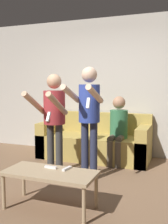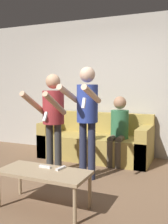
{
  "view_description": "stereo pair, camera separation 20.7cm",
  "coord_description": "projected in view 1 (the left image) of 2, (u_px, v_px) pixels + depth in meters",
  "views": [
    {
      "loc": [
        1.39,
        -3.05,
        1.38
      ],
      "look_at": [
        -0.16,
        1.03,
        0.93
      ],
      "focal_mm": 42.0,
      "sensor_mm": 36.0,
      "label": 1
    },
    {
      "loc": [
        1.58,
        -2.97,
        1.38
      ],
      "look_at": [
        -0.16,
        1.03,
        0.93
      ],
      "focal_mm": 42.0,
      "sensor_mm": 36.0,
      "label": 2
    }
  ],
  "objects": [
    {
      "name": "couch",
      "position": [
        95.0,
        143.0,
        4.98
      ],
      "size": [
        2.06,
        0.84,
        0.84
      ],
      "color": "#AD9347",
      "rests_on": "ground_plane"
    },
    {
      "name": "person_standing_right",
      "position": [
        89.0,
        110.0,
        3.77
      ],
      "size": [
        0.42,
        0.71,
        1.64
      ],
      "color": "#282D47",
      "rests_on": "ground_plane"
    },
    {
      "name": "remote_near",
      "position": [
        51.0,
        167.0,
        3.01
      ],
      "size": [
        0.15,
        0.04,
        0.02
      ],
      "color": "white",
      "rests_on": "coffee_table"
    },
    {
      "name": "person_standing_left",
      "position": [
        54.0,
        113.0,
        3.97
      ],
      "size": [
        0.45,
        0.74,
        1.55
      ],
      "color": "#383838",
      "rests_on": "ground_plane"
    },
    {
      "name": "remote_far",
      "position": [
        67.0,
        169.0,
        2.96
      ],
      "size": [
        0.06,
        0.15,
        0.02
      ],
      "color": "white",
      "rests_on": "coffee_table"
    },
    {
      "name": "wall_back",
      "position": [
        110.0,
        87.0,
        5.23
      ],
      "size": [
        6.4,
        0.06,
        2.7
      ],
      "color": "#B7B2A8",
      "rests_on": "ground_plane"
    },
    {
      "name": "ground_plane",
      "position": [
        68.0,
        190.0,
        3.47
      ],
      "size": [
        14.0,
        14.0,
        0.0
      ],
      "primitive_type": "plane",
      "color": "brown"
    },
    {
      "name": "coffee_table",
      "position": [
        50.0,
        175.0,
        2.91
      ],
      "size": [
        1.04,
        0.47,
        0.43
      ],
      "color": "tan",
      "rests_on": "ground_plane"
    },
    {
      "name": "person_seated",
      "position": [
        118.0,
        126.0,
        4.6
      ],
      "size": [
        0.31,
        0.53,
        1.19
      ],
      "color": "brown",
      "rests_on": "ground_plane"
    }
  ]
}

